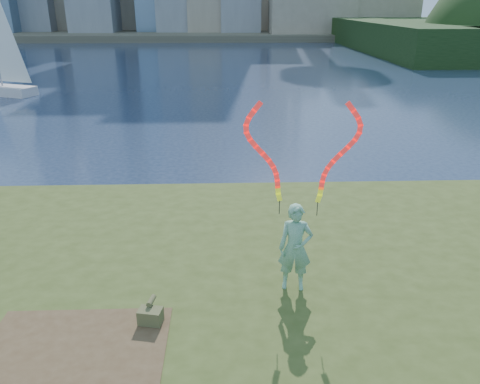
{
  "coord_description": "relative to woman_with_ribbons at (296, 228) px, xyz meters",
  "views": [
    {
      "loc": [
        0.46,
        -9.44,
        6.4
      ],
      "look_at": [
        0.84,
        1.0,
        2.17
      ],
      "focal_mm": 35.0,
      "sensor_mm": 36.0,
      "label": 1
    }
  ],
  "objects": [
    {
      "name": "ground",
      "position": [
        -1.91,
        1.01,
        -2.19
      ],
      "size": [
        320.0,
        320.0,
        0.0
      ],
      "primitive_type": "plane",
      "color": "#192640",
      "rests_on": "ground"
    },
    {
      "name": "canvas_bag",
      "position": [
        -2.86,
        -1.13,
        -1.22
      ],
      "size": [
        0.48,
        0.54,
        0.41
      ],
      "rotation": [
        0.0,
        0.0,
        -0.2
      ],
      "color": "#4D502A",
      "rests_on": "grassy_knoll"
    },
    {
      "name": "far_shore",
      "position": [
        -1.91,
        96.01,
        -1.59
      ],
      "size": [
        320.0,
        40.0,
        1.2
      ],
      "primitive_type": "cube",
      "color": "#4B4637",
      "rests_on": "ground"
    },
    {
      "name": "grassy_knoll",
      "position": [
        -1.91,
        -1.29,
        -1.85
      ],
      "size": [
        20.0,
        18.0,
        0.8
      ],
      "color": "#344318",
      "rests_on": "ground"
    },
    {
      "name": "sailboat",
      "position": [
        -17.66,
        27.4,
        -0.78
      ],
      "size": [
        5.35,
        3.48,
        8.24
      ],
      "rotation": [
        0.0,
        0.0,
        -0.4
      ],
      "color": "silver",
      "rests_on": "ground"
    },
    {
      "name": "dirt_patch",
      "position": [
        -4.11,
        -2.19,
        -1.38
      ],
      "size": [
        3.2,
        3.0,
        0.02
      ],
      "primitive_type": "cube",
      "color": "#47331E",
      "rests_on": "grassy_knoll"
    },
    {
      "name": "woman_with_ribbons",
      "position": [
        0.0,
        0.0,
        0.0
      ],
      "size": [
        2.14,
        0.54,
        4.24
      ],
      "rotation": [
        0.0,
        0.0,
        -0.13
      ],
      "color": "#13673C",
      "rests_on": "grassy_knoll"
    }
  ]
}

